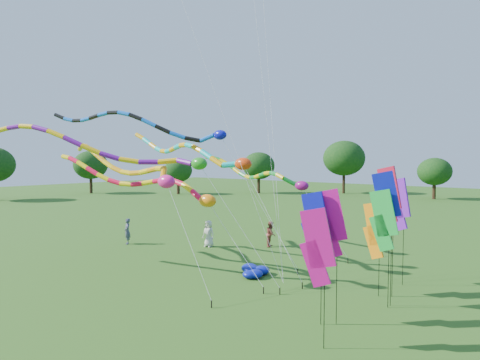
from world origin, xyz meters
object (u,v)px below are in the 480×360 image
Objects in this scene: blue_nylon_heap at (250,271)px; person_c at (271,234)px; tube_kite_orange at (128,166)px; person_b at (127,231)px; tube_kite_red at (149,183)px; person_a at (209,234)px.

person_c is (-2.96, 6.10, 0.64)m from blue_nylon_heap.
blue_nylon_heap is 0.89× the size of person_c.
tube_kite_orange is 8.07× the size of person_b.
blue_nylon_heap is at bearing -176.37° from person_c.
blue_nylon_heap is at bearing 20.51° from tube_kite_red.
tube_kite_orange is 7.83m from person_b.
tube_kite_red is at bearing 59.06° from tube_kite_orange.
tube_kite_orange is 7.95m from person_a.
tube_kite_orange is 9.42× the size of blue_nylon_heap.
person_c is at bearing 65.39° from person_b.
person_c is (3.20, 2.68, -0.04)m from person_a.
tube_kite_red is 8.03× the size of person_a.
person_a is at bearing 151.00° from blue_nylon_heap.
blue_nylon_heap is 7.07m from person_a.
tube_kite_red is 1.41m from tube_kite_orange.
person_b is at bearing 151.39° from tube_kite_red.
person_c reaches higher than blue_nylon_heap.
person_a is 1.00× the size of person_b.
person_b reaches higher than blue_nylon_heap.
blue_nylon_heap is at bearing 28.25° from person_b.
person_a reaches higher than person_b.
tube_kite_orange reaches higher than person_b.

